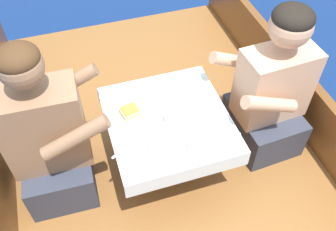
{
  "coord_description": "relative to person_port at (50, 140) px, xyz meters",
  "views": [
    {
      "loc": [
        -0.4,
        -1.21,
        2.26
      ],
      "look_at": [
        0.0,
        0.05,
        0.78
      ],
      "focal_mm": 40.0,
      "sensor_mm": 36.0,
      "label": 1
    }
  ],
  "objects": [
    {
      "name": "boat_deck",
      "position": [
        0.62,
        -0.1,
        -0.57
      ],
      "size": [
        1.93,
        3.26,
        0.34
      ],
      "primitive_type": "cube",
      "color": "brown",
      "rests_on": "ground_plane"
    },
    {
      "name": "ground_plane",
      "position": [
        0.62,
        -0.1,
        -0.74
      ],
      "size": [
        60.0,
        60.0,
        0.0
      ],
      "primitive_type": "plane",
      "color": "navy"
    },
    {
      "name": "gunwale_port",
      "position": [
        -0.31,
        -0.1,
        -0.22
      ],
      "size": [
        0.06,
        3.26,
        0.38
      ],
      "primitive_type": "cube",
      "color": "brown",
      "rests_on": "boat_deck"
    },
    {
      "name": "sandwich",
      "position": [
        0.43,
        0.02,
        0.05
      ],
      "size": [
        0.11,
        0.1,
        0.05
      ],
      "rotation": [
        0.0,
        0.0,
        0.22
      ],
      "color": "#E0BC7F",
      "rests_on": "plate_sandwich"
    },
    {
      "name": "utensil_spoon_center",
      "position": [
        0.38,
        -0.17,
        0.02
      ],
      "size": [
        0.15,
        0.1,
        0.01
      ],
      "rotation": [
        0.0,
        0.0,
        0.56
      ],
      "color": "silver",
      "rests_on": "cockpit_table"
    },
    {
      "name": "utensil_spoon_port",
      "position": [
        0.37,
        -0.25,
        0.02
      ],
      "size": [
        0.11,
        0.15,
        0.01
      ],
      "rotation": [
        0.0,
        0.0,
        2.15
      ],
      "color": "silver",
      "rests_on": "cockpit_table"
    },
    {
      "name": "utensil_knife_starboard",
      "position": [
        0.86,
        -0.29,
        0.02
      ],
      "size": [
        0.17,
        0.06,
        0.0
      ],
      "rotation": [
        0.0,
        0.0,
        0.27
      ],
      "color": "silver",
      "rests_on": "cockpit_table"
    },
    {
      "name": "person_starboard",
      "position": [
        1.24,
        -0.05,
        -0.0
      ],
      "size": [
        0.54,
        0.46,
        0.97
      ],
      "rotation": [
        0.0,
        0.0,
        3.2
      ],
      "color": "#333847",
      "rests_on": "boat_deck"
    },
    {
      "name": "person_port",
      "position": [
        0.0,
        0.0,
        0.0
      ],
      "size": [
        0.53,
        0.45,
        1.0
      ],
      "rotation": [
        0.0,
        0.0,
        -0.04
      ],
      "color": "#333847",
      "rests_on": "boat_deck"
    },
    {
      "name": "bowl_center_far",
      "position": [
        0.83,
        0.16,
        0.04
      ],
      "size": [
        0.11,
        0.11,
        0.04
      ],
      "color": "white",
      "rests_on": "cockpit_table"
    },
    {
      "name": "cockpit_table",
      "position": [
        0.62,
        -0.06,
        -0.03
      ],
      "size": [
        0.64,
        0.68,
        0.42
      ],
      "color": "#B2B2B7",
      "rests_on": "boat_deck"
    },
    {
      "name": "plate_sandwich",
      "position": [
        0.43,
        0.02,
        0.02
      ],
      "size": [
        0.19,
        0.19,
        0.01
      ],
      "color": "white",
      "rests_on": "cockpit_table"
    },
    {
      "name": "coffee_cup_starboard",
      "position": [
        0.63,
        -0.09,
        0.05
      ],
      "size": [
        0.1,
        0.07,
        0.06
      ],
      "color": "white",
      "rests_on": "cockpit_table"
    },
    {
      "name": "bowl_starboard_near",
      "position": [
        0.6,
        0.15,
        0.04
      ],
      "size": [
        0.14,
        0.14,
        0.04
      ],
      "color": "white",
      "rests_on": "cockpit_table"
    },
    {
      "name": "plate_bread",
      "position": [
        0.79,
        -0.01,
        0.02
      ],
      "size": [
        0.17,
        0.17,
        0.01
      ],
      "color": "white",
      "rests_on": "cockpit_table"
    },
    {
      "name": "bowl_port_near",
      "position": [
        0.53,
        -0.25,
        0.04
      ],
      "size": [
        0.14,
        0.14,
        0.04
      ],
      "color": "white",
      "rests_on": "cockpit_table"
    },
    {
      "name": "gunwale_starboard",
      "position": [
        1.56,
        -0.1,
        -0.22
      ],
      "size": [
        0.06,
        3.26,
        0.38
      ],
      "primitive_type": "cube",
      "color": "brown",
      "rests_on": "boat_deck"
    },
    {
      "name": "coffee_cup_port",
      "position": [
        0.69,
        -0.3,
        0.05
      ],
      "size": [
        0.1,
        0.07,
        0.05
      ],
      "color": "white",
      "rests_on": "cockpit_table"
    }
  ]
}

